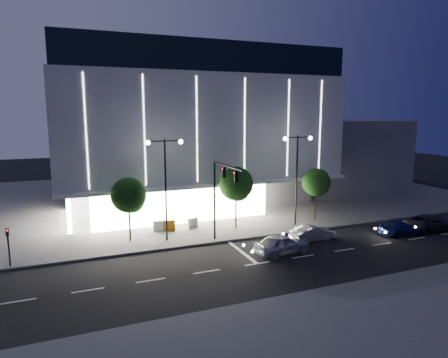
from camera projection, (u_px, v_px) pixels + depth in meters
name	position (u px, v px, depth m)	size (l,w,h in m)	color
ground	(225.00, 261.00, 30.44)	(160.00, 160.00, 0.00)	black
sidewalk_museum	(192.00, 195.00, 54.21)	(70.00, 40.00, 0.15)	#474747
sidewalk_near	(396.00, 323.00, 21.30)	(70.00, 10.00, 0.15)	#474747
museum	(180.00, 127.00, 50.38)	(30.00, 25.80, 18.00)	#4C4C51
annex_building	(323.00, 153.00, 61.15)	(16.00, 20.00, 10.00)	#4C4C51
traffic_mast	(221.00, 187.00, 33.02)	(0.33, 5.89, 7.07)	black
street_lamp_west	(165.00, 175.00, 33.82)	(3.16, 0.36, 9.00)	black
street_lamp_east	(297.00, 167.00, 38.63)	(3.16, 0.36, 9.00)	black
ped_signal_far	(8.00, 243.00, 28.69)	(0.22, 0.24, 3.00)	black
tree_left	(129.00, 197.00, 33.97)	(3.02, 3.02, 5.72)	black
tree_mid	(236.00, 186.00, 37.62)	(3.25, 3.25, 6.15)	black
tree_right	(316.00, 184.00, 41.02)	(2.91, 2.91, 5.51)	black
car_lead	(282.00, 244.00, 31.79)	(1.86, 4.62, 1.57)	#AFB2B7
car_second	(313.00, 233.00, 35.06)	(1.43, 4.10, 1.35)	#B8BAC0
car_third	(401.00, 228.00, 36.73)	(1.79, 4.41, 1.28)	navy
car_fourth	(431.00, 222.00, 38.18)	(2.49, 5.39, 1.50)	#27272B
barrier_b	(159.00, 226.00, 37.34)	(1.10, 0.25, 1.00)	white
barrier_c	(169.00, 226.00, 37.47)	(1.10, 0.25, 1.00)	#CA6E0B
barrier_d	(193.00, 223.00, 38.30)	(1.10, 0.25, 1.00)	beige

